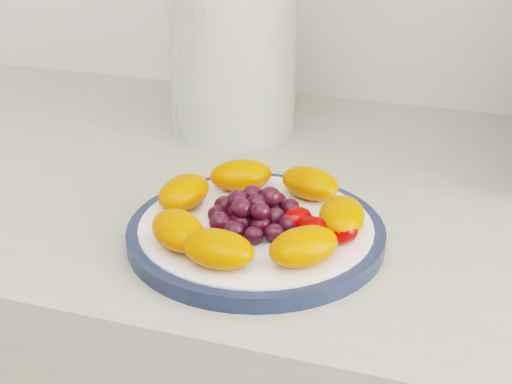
% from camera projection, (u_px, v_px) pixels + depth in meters
% --- Properties ---
extents(plate_rim, '(0.24, 0.24, 0.01)m').
position_uv_depth(plate_rim, '(256.00, 233.00, 0.67)').
color(plate_rim, '#15213C').
rests_on(plate_rim, counter).
extents(plate_face, '(0.22, 0.22, 0.02)m').
position_uv_depth(plate_face, '(256.00, 232.00, 0.66)').
color(plate_face, white).
rests_on(plate_face, counter).
extents(canister, '(0.20, 0.20, 0.19)m').
position_uv_depth(canister, '(233.00, 57.00, 0.89)').
color(canister, '#405815').
rests_on(canister, counter).
extents(fruit_plate, '(0.21, 0.21, 0.03)m').
position_uv_depth(fruit_plate, '(259.00, 213.00, 0.65)').
color(fruit_plate, '#D24900').
rests_on(fruit_plate, plate_face).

